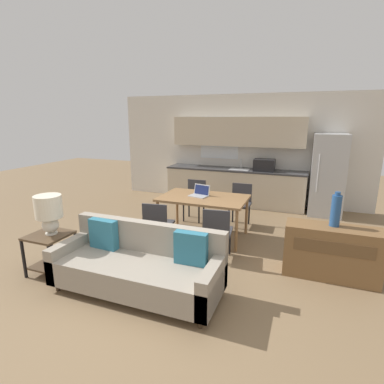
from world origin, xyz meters
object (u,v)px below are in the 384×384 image
at_px(dining_chair_near_right, 217,230).
at_px(vase, 336,210).
at_px(dining_chair_far_right, 240,202).
at_px(dining_table, 203,200).
at_px(couch, 139,265).
at_px(credenza, 331,252).
at_px(dining_chair_near_left, 158,223).
at_px(refrigerator, 328,175).
at_px(side_table, 50,247).
at_px(dining_chair_far_left, 195,197).
at_px(laptop, 200,193).
at_px(table_lamp, 49,211).

bearing_deg(dining_chair_near_right, vase, 176.67).
distance_m(dining_chair_far_right, dining_chair_near_right, 1.66).
bearing_deg(dining_table, couch, -95.20).
xyz_separation_m(credenza, vase, (0.00, 0.04, 0.58)).
bearing_deg(dining_chair_near_left, refrigerator, -137.84).
bearing_deg(side_table, dining_chair_far_right, 54.68).
xyz_separation_m(side_table, dining_chair_far_right, (2.04, 2.88, 0.09)).
height_order(dining_table, vase, vase).
xyz_separation_m(dining_chair_far_left, dining_chair_far_right, (0.98, -0.02, 0.00)).
bearing_deg(laptop, dining_chair_far_left, 129.51).
bearing_deg(laptop, vase, -5.50).
bearing_deg(table_lamp, refrigerator, 49.19).
xyz_separation_m(refrigerator, credenza, (-0.04, -2.98, -0.54)).
height_order(side_table, credenza, credenza).
bearing_deg(dining_chair_near_left, couch, 97.85).
xyz_separation_m(side_table, dining_chair_far_left, (1.06, 2.90, 0.09)).
relative_size(side_table, laptop, 1.56).
bearing_deg(dining_chair_far_left, dining_chair_far_right, -2.90).
bearing_deg(side_table, credenza, 19.49).
xyz_separation_m(couch, laptop, (0.09, 1.99, 0.47)).
xyz_separation_m(side_table, laptop, (1.46, 2.07, 0.41)).
bearing_deg(dining_chair_near_left, credenza, 174.87).
distance_m(dining_chair_near_right, laptop, 1.08).
height_order(refrigerator, dining_table, refrigerator).
bearing_deg(laptop, credenza, -6.52).
height_order(side_table, dining_chair_far_right, dining_chair_far_right).
bearing_deg(dining_chair_far_left, credenza, -33.97).
xyz_separation_m(vase, dining_chair_near_left, (-2.57, -0.16, -0.46)).
xyz_separation_m(table_lamp, dining_chair_near_left, (1.05, 1.14, -0.43)).
bearing_deg(vase, refrigerator, 89.17).
bearing_deg(refrigerator, dining_table, -133.45).
relative_size(couch, table_lamp, 3.88).
height_order(credenza, vase, vase).
height_order(dining_chair_far_left, dining_chair_near_right, same).
distance_m(dining_chair_far_left, laptop, 0.98).
relative_size(dining_table, dining_chair_near_left, 1.83).
distance_m(table_lamp, credenza, 3.86).
xyz_separation_m(vase, dining_chair_far_right, (-1.59, 1.55, -0.46)).
height_order(refrigerator, table_lamp, refrigerator).
bearing_deg(dining_chair_near_left, dining_chair_far_left, -97.39).
relative_size(dining_table, side_table, 2.65).
relative_size(dining_table, dining_chair_far_right, 1.83).
height_order(dining_table, dining_chair_near_left, dining_chair_near_left).
xyz_separation_m(dining_table, dining_chair_far_left, (-0.49, 0.87, -0.21)).
height_order(dining_table, laptop, laptop).
distance_m(couch, laptop, 2.05).
xyz_separation_m(refrigerator, dining_chair_near_left, (-2.61, -3.10, -0.41)).
height_order(refrigerator, dining_chair_near_left, refrigerator).
bearing_deg(side_table, table_lamp, 58.42).
height_order(vase, dining_chair_far_left, vase).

